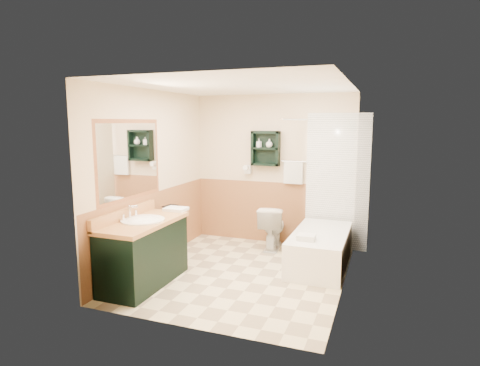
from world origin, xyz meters
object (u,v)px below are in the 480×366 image
(vanity_book, at_px, (166,199))
(vanity, at_px, (144,252))
(hair_dryer, at_px, (248,169))
(soap_bottle_b, at_px, (269,144))
(bathtub, at_px, (320,249))
(soap_bottle_a, at_px, (259,145))
(wall_shelf, at_px, (265,148))
(toilet, at_px, (272,227))

(vanity_book, bearing_deg, vanity, -69.78)
(hair_dryer, xyz_separation_m, soap_bottle_b, (0.36, -0.03, 0.42))
(bathtub, distance_m, soap_bottle_a, 1.92)
(wall_shelf, relative_size, soap_bottle_a, 4.06)
(vanity_book, xyz_separation_m, soap_bottle_b, (1.12, 1.30, 0.73))
(wall_shelf, xyz_separation_m, soap_bottle_a, (-0.11, -0.01, 0.05))
(hair_dryer, relative_size, vanity, 0.19)
(vanity, relative_size, soap_bottle_a, 9.21)
(toilet, relative_size, soap_bottle_a, 5.04)
(bathtub, distance_m, soap_bottle_b, 1.84)
(vanity, xyz_separation_m, toilet, (1.09, 1.90, -0.06))
(wall_shelf, distance_m, bathtub, 1.83)
(vanity_book, bearing_deg, toilet, 49.67)
(wall_shelf, bearing_deg, bathtub, -36.39)
(hair_dryer, xyz_separation_m, vanity_book, (-0.76, -1.33, -0.31))
(hair_dryer, distance_m, soap_bottle_a, 0.44)
(vanity_book, relative_size, soap_bottle_a, 1.46)
(bathtub, relative_size, vanity_book, 7.57)
(toilet, bearing_deg, vanity_book, 34.44)
(bathtub, height_order, soap_bottle_b, soap_bottle_b)
(bathtub, distance_m, toilet, 0.99)
(bathtub, xyz_separation_m, soap_bottle_a, (-1.13, 0.75, 1.36))
(toilet, relative_size, vanity_book, 3.44)
(vanity, relative_size, toilet, 1.83)
(wall_shelf, xyz_separation_m, toilet, (0.19, -0.23, -1.22))
(vanity_book, bearing_deg, soap_bottle_b, 58.10)
(wall_shelf, xyz_separation_m, bathtub, (1.03, -0.76, -1.31))
(soap_bottle_b, bearing_deg, hair_dryer, 175.28)
(toilet, xyz_separation_m, soap_bottle_a, (-0.30, 0.22, 1.26))
(vanity_book, relative_size, soap_bottle_b, 1.47)
(hair_dryer, xyz_separation_m, soap_bottle_a, (0.19, -0.03, 0.40))
(hair_dryer, bearing_deg, bathtub, -30.50)
(hair_dryer, bearing_deg, soap_bottle_a, -8.83)
(wall_shelf, relative_size, bathtub, 0.37)
(vanity_book, xyz_separation_m, soap_bottle_a, (0.95, 1.30, 0.70))
(hair_dryer, distance_m, vanity_book, 1.56)
(wall_shelf, xyz_separation_m, hair_dryer, (-0.30, 0.02, -0.35))
(soap_bottle_b, bearing_deg, vanity_book, -130.80)
(soap_bottle_a, bearing_deg, vanity, -110.35)
(wall_shelf, bearing_deg, soap_bottle_b, -4.53)
(wall_shelf, distance_m, toilet, 1.25)
(vanity_book, bearing_deg, wall_shelf, 59.84)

